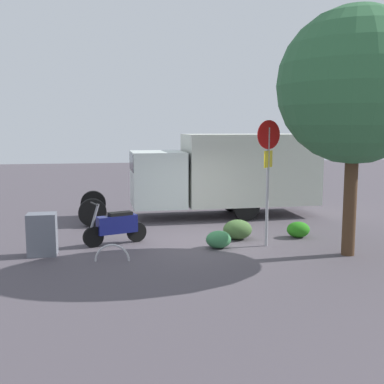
{
  "coord_description": "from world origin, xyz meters",
  "views": [
    {
      "loc": [
        2.76,
        12.91,
        3.2
      ],
      "look_at": [
        0.51,
        0.03,
        1.41
      ],
      "focal_mm": 44.53,
      "sensor_mm": 36.0,
      "label": 1
    }
  ],
  "objects": [
    {
      "name": "shrub_by_tree",
      "position": [
        -2.63,
        0.07,
        0.23
      ],
      "size": [
        0.68,
        0.55,
        0.46
      ],
      "primitive_type": "ellipsoid",
      "color": "#277D18",
      "rests_on": "ground"
    },
    {
      "name": "ground_plane",
      "position": [
        0.0,
        0.0,
        0.0
      ],
      "size": [
        60.0,
        60.0,
        0.0
      ],
      "primitive_type": "plane",
      "color": "#4B454C"
    },
    {
      "name": "shrub_mid_verge",
      "position": [
        -0.82,
        0.0,
        0.28
      ],
      "size": [
        0.83,
        0.68,
        0.57
      ],
      "primitive_type": "ellipsoid",
      "color": "#416130",
      "rests_on": "ground"
    },
    {
      "name": "utility_cabinet",
      "position": [
        4.45,
        0.81,
        0.53
      ],
      "size": [
        0.71,
        0.52,
        1.06
      ],
      "primitive_type": "cube",
      "rotation": [
        0.0,
        0.0,
        0.01
      ],
      "color": "slate",
      "rests_on": "ground"
    },
    {
      "name": "stop_sign",
      "position": [
        -1.39,
        0.87,
        2.25
      ],
      "size": [
        0.71,
        0.33,
        3.38
      ],
      "color": "#9E9EA3",
      "rests_on": "ground"
    },
    {
      "name": "street_tree",
      "position": [
        -3.12,
        2.09,
        4.16
      ],
      "size": [
        3.77,
        3.77,
        6.06
      ],
      "color": "#47301E",
      "rests_on": "ground"
    },
    {
      "name": "bike_rack_hoop",
      "position": [
        2.73,
        1.65,
        0.0
      ],
      "size": [
        0.85,
        0.16,
        0.85
      ],
      "primitive_type": "torus",
      "rotation": [
        1.57,
        0.0,
        -0.13
      ],
      "color": "#B7B7BC",
      "rests_on": "ground"
    },
    {
      "name": "shrub_near_sign",
      "position": [
        -0.07,
        0.87,
        0.23
      ],
      "size": [
        0.68,
        0.56,
        0.46
      ],
      "primitive_type": "ellipsoid",
      "color": "#367847",
      "rests_on": "ground"
    },
    {
      "name": "box_truck_near",
      "position": [
        -1.31,
        -3.6,
        1.63
      ],
      "size": [
        8.41,
        2.33,
        2.94
      ],
      "rotation": [
        0.0,
        0.0,
        0.02
      ],
      "color": "black",
      "rests_on": "ground"
    },
    {
      "name": "motorcycle",
      "position": [
        2.59,
        0.0,
        0.52
      ],
      "size": [
        1.74,
        0.81,
        1.2
      ],
      "rotation": [
        0.0,
        0.0,
        0.34
      ],
      "color": "black",
      "rests_on": "ground"
    }
  ]
}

